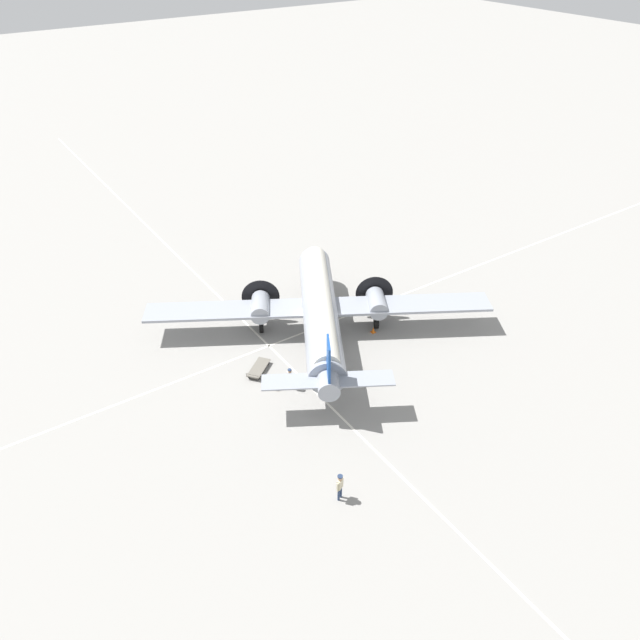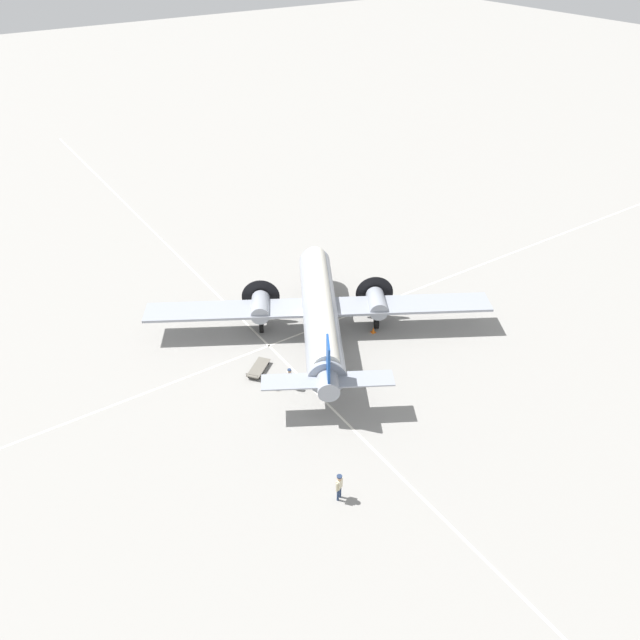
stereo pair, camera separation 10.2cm
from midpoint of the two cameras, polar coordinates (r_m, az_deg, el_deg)
name	(u,v)px [view 1 (the left image)]	position (r m, az deg, el deg)	size (l,w,h in m)	color
ground_plane	(320,338)	(47.73, -0.06, -1.66)	(300.00, 300.00, 0.00)	gray
apron_line_eastwest	(311,330)	(48.62, -0.93, -0.90)	(120.00, 0.16, 0.01)	silver
apron_line_northsouth	(278,355)	(46.15, -3.94, -3.18)	(0.16, 120.00, 0.01)	silver
airliner_main	(320,307)	(46.65, -0.09, 1.15)	(23.95, 18.61, 5.79)	#9399A3
crew_foreground	(340,484)	(35.53, 1.75, -14.80)	(0.58, 0.41, 1.84)	navy
passenger_boarding	(290,376)	(42.49, -2.84, -5.18)	(0.32, 0.55, 1.64)	navy
suitcase_near_door	(277,386)	(42.99, -4.04, -6.02)	(0.48, 0.19, 0.56)	brown
baggage_cart	(259,368)	(44.56, -5.71, -4.41)	(2.41, 2.17, 0.56)	#6B665B
traffic_cone	(373,330)	(48.40, 4.83, -0.92)	(0.35, 0.35, 0.46)	orange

